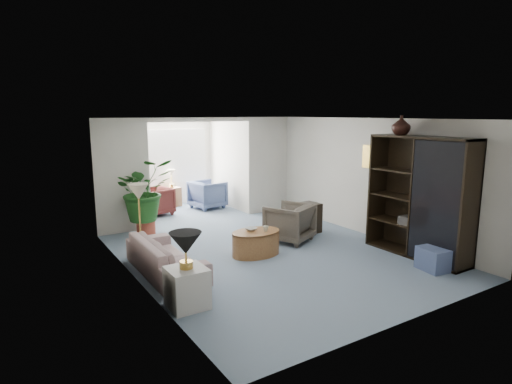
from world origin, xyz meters
TOP-DOWN VIEW (x-y plane):
  - floor at (0.00, 0.00)m, footprint 6.00×6.00m
  - sunroom_floor at (0.00, 4.10)m, footprint 2.60×2.60m
  - back_pier_left at (-1.90, 3.00)m, footprint 1.20×0.12m
  - back_pier_right at (1.90, 3.00)m, footprint 1.20×0.12m
  - back_header at (0.00, 3.00)m, footprint 2.60×0.12m
  - window_pane at (0.00, 5.18)m, footprint 2.20×0.02m
  - window_blinds at (0.00, 5.15)m, footprint 2.20×0.02m
  - framed_picture at (2.46, -0.10)m, footprint 0.04×0.50m
  - sofa at (-2.00, 0.21)m, footprint 0.78×1.97m
  - end_table at (-2.20, -1.14)m, footprint 0.51×0.51m
  - table_lamp at (-2.20, -1.14)m, footprint 0.44×0.44m
  - floor_lamp at (-2.15, 1.04)m, footprint 0.36×0.36m
  - coffee_table at (-0.26, 0.20)m, footprint 1.07×1.07m
  - coffee_bowl at (-0.31, 0.30)m, footprint 0.24×0.24m
  - coffee_cup at (-0.11, 0.10)m, footprint 0.12×0.12m
  - wingback_chair at (0.79, 0.56)m, footprint 1.11×1.12m
  - side_table_dark at (1.49, 0.86)m, footprint 0.58×0.48m
  - entertainment_cabinet at (2.23, -1.42)m, footprint 0.53×1.98m
  - cabinet_urn at (2.23, -0.92)m, footprint 0.34×0.34m
  - ottoman at (1.89, -2.07)m, footprint 0.54×0.54m
  - plant_pot at (-1.57, 2.58)m, footprint 0.40×0.40m
  - house_plant at (-1.57, 2.58)m, footprint 1.20×1.04m
  - sunroom_chair_blue at (0.71, 4.23)m, footprint 0.97×0.95m
  - sunroom_chair_maroon at (-0.79, 4.23)m, footprint 0.90×0.89m
  - sunroom_table at (-0.04, 4.98)m, footprint 0.49×0.41m
  - shelf_clutter at (2.18, -1.67)m, footprint 0.30×0.91m

SIDE VIEW (x-z plane):
  - floor at x=0.00m, z-range 0.00..0.00m
  - sunroom_floor at x=0.00m, z-range 0.00..0.00m
  - plant_pot at x=-1.57m, z-range 0.00..0.32m
  - ottoman at x=1.89m, z-range 0.00..0.38m
  - coffee_table at x=-0.26m, z-range 0.00..0.45m
  - sunroom_table at x=-0.04m, z-range 0.00..0.54m
  - end_table at x=-2.20m, z-range 0.00..0.55m
  - sofa at x=-2.00m, z-range 0.00..0.57m
  - side_table_dark at x=1.49m, z-range 0.00..0.65m
  - sunroom_chair_maroon at x=-0.79m, z-range 0.00..0.71m
  - sunroom_chair_blue at x=0.71m, z-range 0.00..0.77m
  - wingback_chair at x=0.79m, z-range 0.00..0.78m
  - coffee_bowl at x=-0.31m, z-range 0.45..0.50m
  - coffee_cup at x=-0.11m, z-range 0.45..0.55m
  - table_lamp at x=-2.20m, z-range 0.75..1.05m
  - shelf_clutter at x=2.18m, z-range 0.45..1.51m
  - house_plant at x=-1.57m, z-range 0.32..1.66m
  - entertainment_cabinet at x=2.23m, z-range 0.00..2.20m
  - back_pier_left at x=-1.90m, z-range 0.00..2.50m
  - back_pier_right at x=1.90m, z-range 0.00..2.50m
  - floor_lamp at x=-2.15m, z-range 1.11..1.39m
  - window_pane at x=0.00m, z-range 0.65..2.15m
  - window_blinds at x=0.00m, z-range 0.65..2.15m
  - framed_picture at x=2.46m, z-range 1.50..1.90m
  - cabinet_urn at x=2.23m, z-range 2.20..2.56m
  - back_header at x=0.00m, z-range 2.40..2.50m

